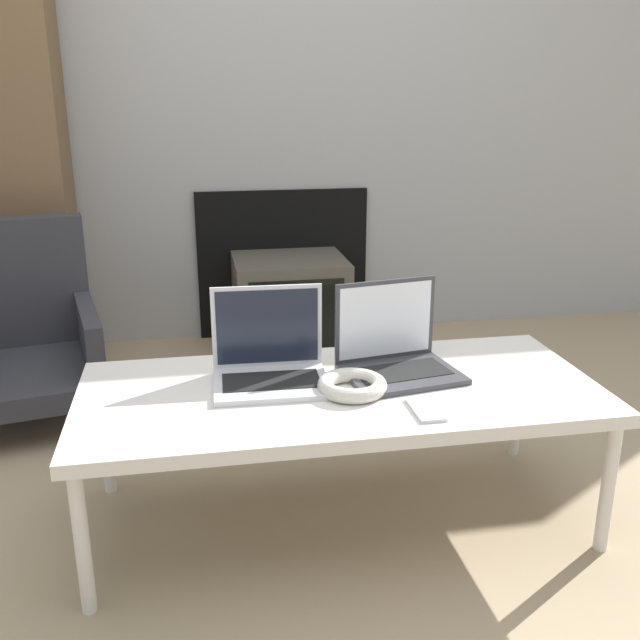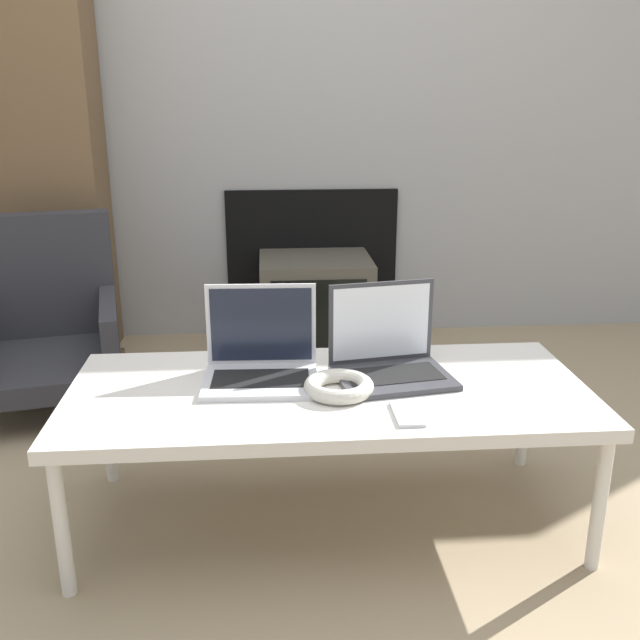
{
  "view_description": "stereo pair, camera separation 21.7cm",
  "coord_description": "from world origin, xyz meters",
  "px_view_note": "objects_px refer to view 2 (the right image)",
  "views": [
    {
      "loc": [
        -0.37,
        -1.61,
        1.17
      ],
      "look_at": [
        0.0,
        0.42,
        0.5
      ],
      "focal_mm": 40.0,
      "sensor_mm": 36.0,
      "label": 1
    },
    {
      "loc": [
        -0.16,
        -1.64,
        1.17
      ],
      "look_at": [
        0.0,
        0.42,
        0.5
      ],
      "focal_mm": 40.0,
      "sensor_mm": 36.0,
      "label": 2
    }
  ],
  "objects_px": {
    "laptop_left": "(261,359)",
    "tv": "(315,303)",
    "laptop_right": "(388,355)",
    "headphones": "(339,386)",
    "armchair": "(41,322)",
    "phone": "(407,414)"
  },
  "relations": [
    {
      "from": "laptop_left",
      "to": "tv",
      "type": "height_order",
      "value": "laptop_left"
    },
    {
      "from": "laptop_left",
      "to": "laptop_right",
      "type": "relative_size",
      "value": 0.92
    },
    {
      "from": "headphones",
      "to": "armchair",
      "type": "bearing_deg",
      "value": 136.74
    },
    {
      "from": "laptop_right",
      "to": "phone",
      "type": "xyz_separation_m",
      "value": [
        0.0,
        -0.27,
        -0.05
      ]
    },
    {
      "from": "laptop_left",
      "to": "phone",
      "type": "height_order",
      "value": "laptop_left"
    },
    {
      "from": "laptop_left",
      "to": "phone",
      "type": "xyz_separation_m",
      "value": [
        0.36,
        -0.27,
        -0.05
      ]
    },
    {
      "from": "laptop_right",
      "to": "headphones",
      "type": "height_order",
      "value": "laptop_right"
    },
    {
      "from": "armchair",
      "to": "headphones",
      "type": "bearing_deg",
      "value": -54.94
    },
    {
      "from": "headphones",
      "to": "phone",
      "type": "distance_m",
      "value": 0.21
    },
    {
      "from": "armchair",
      "to": "tv",
      "type": "bearing_deg",
      "value": 11.13
    },
    {
      "from": "phone",
      "to": "laptop_right",
      "type": "bearing_deg",
      "value": 90.5
    },
    {
      "from": "laptop_right",
      "to": "headphones",
      "type": "distance_m",
      "value": 0.2
    },
    {
      "from": "headphones",
      "to": "tv",
      "type": "height_order",
      "value": "headphones"
    },
    {
      "from": "laptop_left",
      "to": "armchair",
      "type": "relative_size",
      "value": 0.43
    },
    {
      "from": "headphones",
      "to": "armchair",
      "type": "distance_m",
      "value": 1.47
    },
    {
      "from": "laptop_left",
      "to": "armchair",
      "type": "distance_m",
      "value": 1.24
    },
    {
      "from": "laptop_right",
      "to": "phone",
      "type": "relative_size",
      "value": 2.47
    },
    {
      "from": "armchair",
      "to": "laptop_right",
      "type": "bearing_deg",
      "value": -47.58
    },
    {
      "from": "laptop_left",
      "to": "headphones",
      "type": "bearing_deg",
      "value": -28.97
    },
    {
      "from": "laptop_left",
      "to": "phone",
      "type": "relative_size",
      "value": 2.28
    },
    {
      "from": "phone",
      "to": "headphones",
      "type": "bearing_deg",
      "value": 136.64
    },
    {
      "from": "laptop_left",
      "to": "laptop_right",
      "type": "bearing_deg",
      "value": 2.04
    }
  ]
}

